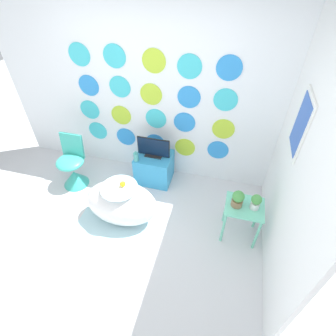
# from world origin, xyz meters

# --- Properties ---
(ground_plane) EXTENTS (12.00, 12.00, 0.00)m
(ground_plane) POSITION_xyz_m (0.00, 0.00, 0.00)
(ground_plane) COLOR silver
(wall_back_dotted) EXTENTS (4.38, 0.05, 2.60)m
(wall_back_dotted) POSITION_xyz_m (0.00, 1.68, 1.29)
(wall_back_dotted) COLOR white
(wall_back_dotted) RESTS_ON ground_plane
(wall_right) EXTENTS (0.06, 2.66, 2.60)m
(wall_right) POSITION_xyz_m (1.71, 0.83, 1.31)
(wall_right) COLOR white
(wall_right) RESTS_ON ground_plane
(rug) EXTENTS (1.12, 0.84, 0.01)m
(rug) POSITION_xyz_m (-0.13, 0.39, 0.00)
(rug) COLOR silver
(rug) RESTS_ON ground_plane
(bathtub) EXTENTS (0.93, 0.56, 0.59)m
(bathtub) POSITION_xyz_m (-0.12, 0.59, 0.30)
(bathtub) COLOR white
(bathtub) RESTS_ON ground_plane
(rubber_duck) EXTENTS (0.07, 0.08, 0.08)m
(rubber_duck) POSITION_xyz_m (-0.07, 0.61, 0.63)
(rubber_duck) COLOR yellow
(rubber_duck) RESTS_ON bathtub
(chair) EXTENTS (0.40, 0.40, 0.80)m
(chair) POSITION_xyz_m (-1.07, 1.02, 0.27)
(chair) COLOR #38B2A3
(chair) RESTS_ON ground_plane
(tv_cabinet) EXTENTS (0.52, 0.44, 0.46)m
(tv_cabinet) POSITION_xyz_m (0.07, 1.41, 0.23)
(tv_cabinet) COLOR #389ED6
(tv_cabinet) RESTS_ON ground_plane
(tv) EXTENTS (0.47, 0.12, 0.30)m
(tv) POSITION_xyz_m (0.07, 1.42, 0.59)
(tv) COLOR black
(tv) RESTS_ON tv_cabinet
(vase) EXTENTS (0.07, 0.07, 0.15)m
(vase) POSITION_xyz_m (-0.14, 1.25, 0.53)
(vase) COLOR #51B2AD
(vase) RESTS_ON tv_cabinet
(side_table) EXTENTS (0.44, 0.37, 0.54)m
(side_table) POSITION_xyz_m (1.38, 0.72, 0.43)
(side_table) COLOR #72D8B7
(side_table) RESTS_ON ground_plane
(potted_plant_left) EXTENTS (0.13, 0.13, 0.21)m
(potted_plant_left) POSITION_xyz_m (1.28, 0.71, 0.64)
(potted_plant_left) COLOR #8C6B4C
(potted_plant_left) RESTS_ON side_table
(potted_plant_right) EXTENTS (0.12, 0.12, 0.20)m
(potted_plant_right) POSITION_xyz_m (1.48, 0.72, 0.64)
(potted_plant_right) COLOR white
(potted_plant_right) RESTS_ON side_table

